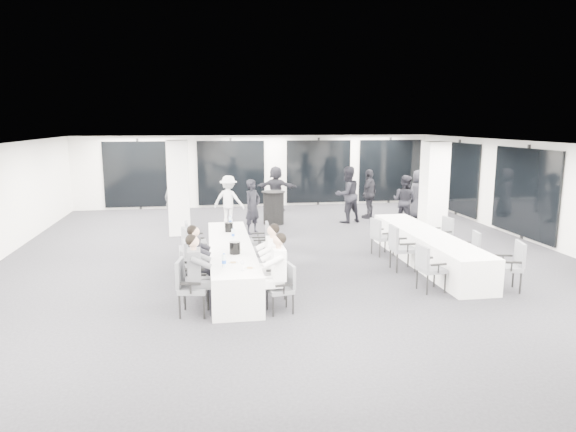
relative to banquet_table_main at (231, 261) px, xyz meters
name	(u,v)px	position (x,y,z in m)	size (l,w,h in m)	color
room	(315,195)	(2.40, 2.58, 1.01)	(14.04, 16.04, 2.84)	black
column_left	(178,188)	(-1.29, 4.67, 1.02)	(0.60, 0.60, 2.80)	white
column_right	(434,193)	(5.71, 2.47, 1.02)	(0.60, 0.60, 2.80)	white
banquet_table_main	(231,261)	(0.00, 0.00, 0.00)	(0.90, 5.00, 0.75)	silver
banquet_table_side	(427,248)	(4.64, 0.41, 0.00)	(0.90, 5.00, 0.75)	silver
cocktail_table	(274,208)	(1.70, 5.78, 0.17)	(0.78, 0.78, 1.08)	black
chair_main_left_near	(189,283)	(-0.84, -2.01, 0.19)	(0.58, 0.62, 0.99)	#575A60
chair_main_left_second	(190,270)	(-0.84, -1.22, 0.20)	(0.54, 0.60, 1.01)	#575A60
chair_main_left_mid	(191,259)	(-0.83, -0.17, 0.14)	(0.50, 0.54, 0.90)	#575A60
chair_main_left_fourth	(192,247)	(-0.84, 0.61, 0.20)	(0.62, 0.65, 1.01)	#575A60
chair_main_left_far	(193,239)	(-0.84, 1.46, 0.18)	(0.53, 0.58, 0.98)	#575A60
chair_main_right_near	(284,285)	(0.82, -2.14, 0.12)	(0.50, 0.54, 0.86)	#575A60
chair_main_right_second	(278,270)	(0.83, -1.33, 0.15)	(0.48, 0.53, 0.91)	#575A60
chair_main_right_mid	(271,257)	(0.83, -0.31, 0.13)	(0.50, 0.54, 0.89)	#575A60
chair_main_right_fourth	(266,246)	(0.83, 0.67, 0.15)	(0.49, 0.54, 0.93)	#575A60
chair_main_right_far	(262,238)	(0.83, 1.47, 0.14)	(0.48, 0.53, 0.91)	#575A60
chair_side_left_near	(428,265)	(3.81, -1.50, 0.16)	(0.52, 0.57, 0.94)	#575A60
chair_side_left_mid	(400,245)	(3.80, 0.00, 0.21)	(0.52, 0.59, 1.03)	#575A60
chair_side_left_far	(380,235)	(3.81, 1.34, 0.16)	(0.56, 0.59, 0.94)	#575A60
chair_side_right_near	(512,263)	(5.47, -1.71, 0.20)	(0.61, 0.64, 1.00)	#575A60
chair_side_right_mid	(470,248)	(5.46, -0.12, 0.12)	(0.50, 0.53, 0.86)	#575A60
chair_side_right_far	(443,233)	(5.47, 1.30, 0.16)	(0.53, 0.57, 0.93)	#575A60
seated_guest_a	(198,269)	(-0.67, -2.02, 0.44)	(0.50, 0.38, 1.44)	#505257
seated_guest_b	(198,257)	(-0.67, -1.21, 0.44)	(0.50, 0.38, 1.44)	black
seated_guest_c	(275,268)	(0.67, -2.15, 0.44)	(0.50, 0.38, 1.44)	white
seated_guest_d	(269,256)	(0.67, -1.33, 0.44)	(0.50, 0.38, 1.44)	white
standing_guest_a	(253,203)	(0.88, 4.39, 0.56)	(0.68, 0.55, 1.86)	black
standing_guest_b	(347,191)	(4.15, 5.62, 0.69)	(1.03, 0.63, 2.13)	black
standing_guest_c	(229,197)	(0.24, 6.00, 0.53)	(1.17, 0.60, 1.81)	white
standing_guest_d	(369,190)	(5.13, 6.30, 0.59)	(1.14, 0.64, 1.94)	black
standing_guest_e	(419,191)	(6.79, 5.92, 0.59)	(0.93, 0.57, 1.93)	black
standing_guest_f	(276,186)	(2.12, 8.24, 0.59)	(1.77, 0.68, 1.93)	black
standing_guest_g	(173,193)	(-1.58, 6.51, 0.61)	(0.72, 0.58, 1.98)	#505257
standing_guest_h	(405,197)	(5.82, 4.77, 0.56)	(0.90, 0.55, 1.87)	black
ice_bucket_near	(235,248)	(0.04, -0.81, 0.50)	(0.22, 0.22, 0.24)	black
ice_bucket_far	(229,227)	(0.03, 1.29, 0.49)	(0.20, 0.20, 0.22)	black
water_bottle_a	(224,261)	(-0.21, -1.72, 0.49)	(0.08, 0.08, 0.24)	silver
water_bottle_b	(233,234)	(0.08, 0.54, 0.48)	(0.07, 0.07, 0.22)	silver
water_bottle_c	(230,221)	(0.10, 2.10, 0.49)	(0.07, 0.07, 0.22)	silver
plate_a	(233,262)	(-0.03, -1.49, 0.39)	(0.19, 0.19, 0.03)	white
plate_b	(250,268)	(0.24, -1.90, 0.39)	(0.19, 0.19, 0.03)	white
plate_c	(238,250)	(0.13, -0.59, 0.39)	(0.19, 0.19, 0.03)	white
wine_glass	(242,263)	(0.10, -2.02, 0.52)	(0.07, 0.07, 0.19)	silver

